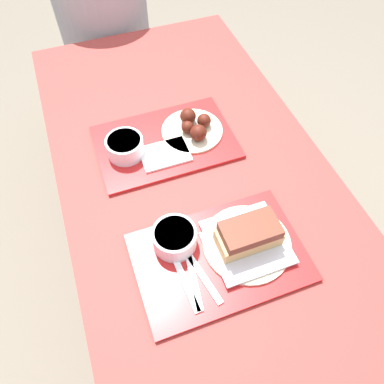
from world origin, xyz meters
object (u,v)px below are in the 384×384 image
(wings_plate_far, at_px, (194,127))
(person_seated_across, at_px, (102,10))
(brisket_sandwich_plate, at_px, (248,238))
(tray_far, at_px, (165,142))
(bowl_coleslaw_near, at_px, (175,237))
(bowl_coleslaw_far, at_px, (125,146))
(tray_near, at_px, (220,257))

(wings_plate_far, relative_size, person_seated_across, 0.25)
(brisket_sandwich_plate, distance_m, wings_plate_far, 0.42)
(wings_plate_far, xyz_separation_m, person_seated_across, (-0.12, 0.85, -0.04))
(tray_far, bearing_deg, bowl_coleslaw_near, -103.57)
(brisket_sandwich_plate, relative_size, bowl_coleslaw_far, 2.03)
(tray_near, xyz_separation_m, tray_far, (-0.01, 0.42, 0.00))
(tray_near, height_order, bowl_coleslaw_near, bowl_coleslaw_near)
(brisket_sandwich_plate, bearing_deg, bowl_coleslaw_near, 159.26)
(tray_near, xyz_separation_m, person_seated_across, (-0.03, 1.28, -0.01))
(tray_near, bearing_deg, tray_far, 91.33)
(brisket_sandwich_plate, distance_m, person_seated_across, 1.28)
(brisket_sandwich_plate, relative_size, wings_plate_far, 1.17)
(tray_far, relative_size, bowl_coleslaw_far, 3.80)
(wings_plate_far, bearing_deg, bowl_coleslaw_near, -116.92)
(tray_near, xyz_separation_m, wings_plate_far, (0.09, 0.43, 0.03))
(wings_plate_far, bearing_deg, tray_far, -175.50)
(tray_far, distance_m, bowl_coleslaw_far, 0.13)
(bowl_coleslaw_near, bearing_deg, bowl_coleslaw_far, 96.94)
(bowl_coleslaw_far, relative_size, wings_plate_far, 0.58)
(bowl_coleslaw_far, bearing_deg, bowl_coleslaw_near, -83.06)
(bowl_coleslaw_far, relative_size, person_seated_across, 0.15)
(tray_far, distance_m, wings_plate_far, 0.10)
(tray_far, relative_size, bowl_coleslaw_near, 3.80)
(tray_near, relative_size, tray_far, 1.00)
(bowl_coleslaw_near, distance_m, wings_plate_far, 0.40)
(tray_near, height_order, bowl_coleslaw_far, bowl_coleslaw_far)
(wings_plate_far, bearing_deg, brisket_sandwich_plate, -91.33)
(tray_far, xyz_separation_m, bowl_coleslaw_near, (-0.08, -0.35, 0.04))
(bowl_coleslaw_far, distance_m, person_seated_across, 0.87)
(person_seated_across, bearing_deg, tray_far, -88.54)
(tray_near, relative_size, brisket_sandwich_plate, 1.88)
(tray_near, bearing_deg, bowl_coleslaw_near, 142.14)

